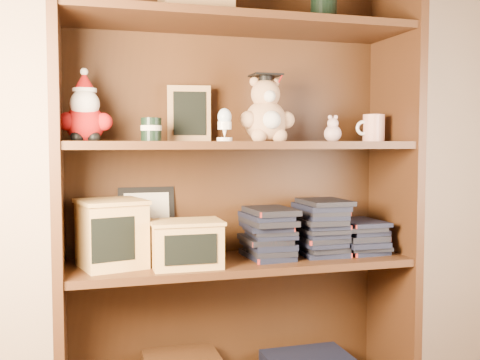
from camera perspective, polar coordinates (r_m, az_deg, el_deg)
The scene contains 16 objects.
bookcase at distance 1.94m, azimuth -0.49°, elevation -1.12°, with size 1.20×0.35×1.60m.
shelf_lower at distance 1.93m, azimuth -0.00°, elevation -8.41°, with size 1.14×0.33×0.02m.
shelf_upper at distance 1.88m, azimuth -0.00°, elevation 3.57°, with size 1.14×0.33×0.02m.
santa_plush at distance 1.81m, azimuth -15.48°, elevation 6.51°, with size 0.16×0.12×0.23m.
teachers_tin at distance 1.82m, azimuth -9.01°, elevation 5.11°, with size 0.07×0.07×0.07m.
chalkboard_plaque at distance 1.96m, azimuth -5.20°, elevation 6.64°, with size 0.15×0.09×0.19m.
egg_cup at distance 1.79m, azimuth -1.58°, elevation 5.76°, with size 0.05×0.05×0.10m.
grad_teddy_bear at distance 1.91m, azimuth 2.67°, elevation 6.60°, with size 0.19×0.16×0.23m.
pink_figurine at distance 2.00m, azimuth 9.40°, elevation 4.92°, with size 0.06×0.06×0.10m.
teacher_mug at distance 2.08m, azimuth 13.37°, elevation 5.16°, with size 0.11×0.08×0.10m.
certificate_frame at distance 1.98m, azimuth -9.45°, elevation -4.21°, with size 0.19×0.05×0.24m.
treats_box at distance 1.83m, azimuth -12.92°, elevation -5.27°, with size 0.24×0.24×0.21m.
pencils_box at distance 1.80m, azimuth -5.48°, elevation -6.42°, with size 0.23×0.16×0.15m.
book_stack_left at distance 1.94m, azimuth 2.87°, elevation -5.56°, with size 0.14×0.20×0.16m.
book_stack_mid at distance 2.01m, azimuth 8.15°, elevation -4.81°, with size 0.14×0.20×0.19m.
book_stack_right at distance 2.08m, azimuth 12.07°, elevation -5.67°, with size 0.14×0.20×0.11m.
Camera 1 is at (-0.73, -0.51, 0.94)m, focal length 42.00 mm.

